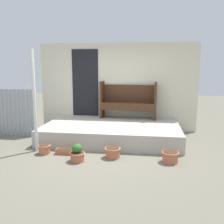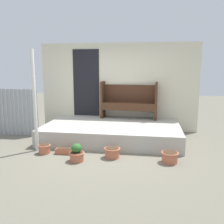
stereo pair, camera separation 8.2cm
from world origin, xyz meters
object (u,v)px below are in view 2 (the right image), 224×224
Objects in this scene: bench at (129,99)px; support_post at (35,101)px; flower_pot_middle at (77,154)px; flower_pot_far_right at (170,157)px; flower_pot_right at (112,152)px; planter_box_rect at (67,151)px; flower_pot_left at (44,148)px.

support_post is at bearing -130.62° from bench.
flower_pot_far_right is (1.88, 0.22, -0.04)m from flower_pot_middle.
flower_pot_right reaches higher than planter_box_rect.
flower_pot_right is 0.73× the size of planter_box_rect.
flower_pot_far_right is 2.24m from planter_box_rect.
flower_pot_left is at bearing 158.43° from flower_pot_middle.
support_post is at bearing 171.17° from planter_box_rect.
flower_pot_right is at bearing -1.04° from flower_pot_left.
flower_pot_left is 1.54m from flower_pot_right.
support_post is at bearing 155.43° from flower_pot_middle.
flower_pot_far_right is 0.74× the size of planter_box_rect.
planter_box_rect is at bearing 175.62° from flower_pot_far_right.
flower_pot_left is at bearing 178.96° from flower_pot_right.
bench is 4.72× the size of flower_pot_right.
bench is 4.42× the size of flower_pot_middle.
support_post reaches higher than flower_pot_far_right.
bench is at bearing 71.61° from flower_pot_middle.
support_post is 4.79× the size of planter_box_rect.
planter_box_rect is (0.50, 0.05, -0.05)m from flower_pot_left.
support_post is 2.80m from bench.
flower_pot_left is 2.73m from flower_pot_far_right.
flower_pot_middle is 1.07× the size of flower_pot_right.
support_post is 3.16m from flower_pot_far_right.
bench is at bearing 52.24° from flower_pot_left.
bench is (1.94, 2.02, -0.18)m from support_post.
planter_box_rect is (0.75, -0.12, -1.08)m from support_post.
support_post is 1.56m from flower_pot_middle.
flower_pot_left is at bearing -33.72° from support_post.
flower_pot_far_right reaches higher than flower_pot_right.
flower_pot_far_right is at bearing -5.51° from support_post.
flower_pot_middle reaches higher than planter_box_rect.
flower_pot_right is at bearing -90.64° from bench.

